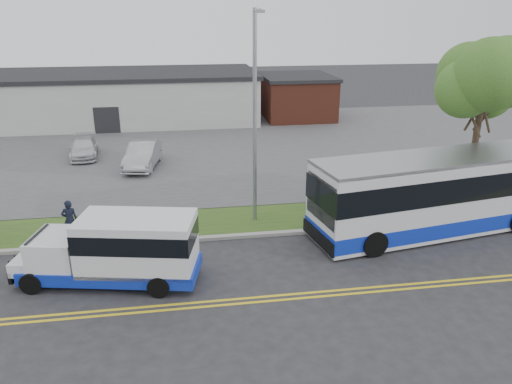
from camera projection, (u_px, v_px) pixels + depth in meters
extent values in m
plane|color=#28282B|center=(194.00, 252.00, 20.81)|extent=(140.00, 140.00, 0.00)
cube|color=yellow|center=(199.00, 302.00, 17.24)|extent=(70.00, 0.12, 0.01)
cube|color=yellow|center=(200.00, 307.00, 16.96)|extent=(70.00, 0.12, 0.01)
cube|color=#9E9B93|center=(193.00, 239.00, 21.80)|extent=(80.00, 0.30, 0.15)
cube|color=#284F1A|center=(192.00, 223.00, 23.48)|extent=(80.00, 3.30, 0.10)
cube|color=#4C4C4F|center=(185.00, 146.00, 36.55)|extent=(80.00, 25.00, 0.10)
cube|color=#9E9E99|center=(113.00, 99.00, 44.25)|extent=(25.00, 10.00, 4.00)
cube|color=black|center=(110.00, 74.00, 43.50)|extent=(25.40, 10.40, 0.35)
cube|color=black|center=(107.00, 121.00, 39.98)|extent=(2.00, 0.15, 2.20)
cube|color=brown|center=(296.00, 98.00, 45.83)|extent=(6.00, 7.00, 3.60)
cube|color=black|center=(297.00, 77.00, 45.15)|extent=(6.30, 7.30, 0.30)
cylinder|color=#3D3121|center=(472.00, 160.00, 24.79)|extent=(0.32, 0.32, 4.76)
ellipsoid|color=#306724|center=(484.00, 84.00, 23.50)|extent=(5.20, 5.20, 4.42)
cylinder|color=gray|center=(255.00, 121.00, 22.17)|extent=(0.18, 0.18, 9.50)
cylinder|color=gray|center=(257.00, 10.00, 19.91)|extent=(0.12, 1.40, 0.12)
cube|color=gray|center=(260.00, 11.00, 19.33)|extent=(0.35, 0.18, 0.12)
cube|color=#0F28A6|center=(112.00, 268.00, 18.46)|extent=(6.66, 3.42, 0.47)
cube|color=silver|center=(138.00, 243.00, 18.04)|extent=(4.47, 2.95, 1.96)
cube|color=black|center=(137.00, 235.00, 17.92)|extent=(4.50, 2.99, 0.70)
cube|color=silver|center=(58.00, 249.00, 18.29)|extent=(2.06, 2.31, 1.12)
cube|color=black|center=(38.00, 244.00, 18.26)|extent=(0.46, 1.76, 0.84)
cube|color=silver|center=(32.00, 260.00, 18.50)|extent=(1.31, 2.07, 0.51)
cube|color=black|center=(23.00, 266.00, 18.62)|extent=(0.53, 1.90, 0.47)
sphere|color=#FFD88C|center=(11.00, 270.00, 17.88)|extent=(0.22, 0.22, 0.19)
sphere|color=#FFD88C|center=(29.00, 252.00, 19.20)|extent=(0.22, 0.22, 0.19)
cylinder|color=black|center=(31.00, 283.00, 17.68)|extent=(0.82, 0.42, 0.79)
cylinder|color=black|center=(55.00, 257.00, 19.57)|extent=(0.82, 0.42, 0.79)
cylinder|color=black|center=(159.00, 287.00, 17.46)|extent=(0.82, 0.42, 0.79)
cylinder|color=black|center=(171.00, 260.00, 19.35)|extent=(0.82, 0.42, 0.79)
cube|color=silver|center=(447.00, 192.00, 22.44)|extent=(12.91, 4.93, 3.33)
cube|color=#0F28A6|center=(444.00, 216.00, 22.83)|extent=(12.94, 4.96, 0.69)
cube|color=black|center=(449.00, 179.00, 22.22)|extent=(12.97, 4.98, 1.09)
cube|color=black|center=(322.00, 200.00, 20.42)|extent=(0.55, 2.62, 1.83)
cube|color=black|center=(318.00, 237.00, 20.97)|extent=(0.61, 2.85, 0.57)
cube|color=gray|center=(453.00, 156.00, 21.85)|extent=(12.91, 4.93, 0.14)
cylinder|color=black|center=(374.00, 244.00, 20.32)|extent=(1.15, 0.55, 1.10)
cylinder|color=black|center=(343.00, 219.00, 22.72)|extent=(1.15, 0.55, 1.10)
cylinder|color=black|center=(476.00, 200.00, 24.96)|extent=(1.15, 0.55, 1.10)
cylinder|color=black|center=(507.00, 196.00, 25.54)|extent=(1.15, 0.55, 1.10)
imported|color=black|center=(70.00, 220.00, 21.45)|extent=(0.69, 0.48, 1.81)
imported|color=#A4A7AB|center=(143.00, 155.00, 31.41)|extent=(2.41, 4.94, 1.56)
imported|color=silver|center=(84.00, 148.00, 33.69)|extent=(2.14, 4.40, 1.23)
sphere|color=white|center=(64.00, 239.00, 21.44)|extent=(0.32, 0.32, 0.32)
sphere|color=white|center=(80.00, 233.00, 21.99)|extent=(0.32, 0.32, 0.32)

